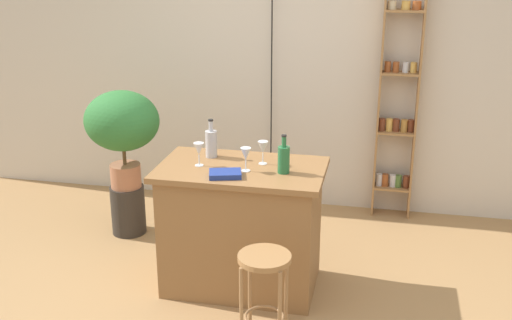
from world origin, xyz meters
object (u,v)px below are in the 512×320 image
object	(u,v)px
bar_stool	(264,279)
bottle_soda_blue	(211,143)
spice_shelf	(398,106)
cookbook	(225,174)
plant_stool	(128,209)
wine_glass_left	(246,155)
wine_glass_center	(199,149)
bottle_sauce_amber	(284,159)
wine_glass_right	(263,148)
potted_plant	(122,125)

from	to	relation	value
bar_stool	bottle_soda_blue	size ratio (longest dim) A/B	2.23
spice_shelf	cookbook	xyz separation A→B (m)	(-1.10, -1.70, -0.09)
spice_shelf	plant_stool	size ratio (longest dim) A/B	4.99
bottle_soda_blue	wine_glass_left	world-z (taller)	bottle_soda_blue
wine_glass_left	spice_shelf	bearing A→B (deg)	57.68
spice_shelf	wine_glass_center	size ratio (longest dim) A/B	12.77
cookbook	bottle_sauce_amber	bearing A→B (deg)	6.80
bottle_soda_blue	wine_glass_center	xyz separation A→B (m)	(-0.03, -0.20, 0.01)
bottle_sauce_amber	wine_glass_right	bearing A→B (deg)	139.69
spice_shelf	wine_glass_center	bearing A→B (deg)	-130.99
wine_glass_right	cookbook	size ratio (longest dim) A/B	0.78
potted_plant	bottle_sauce_amber	distance (m)	1.61
bar_stool	wine_glass_left	xyz separation A→B (m)	(-0.25, 0.62, 0.57)
spice_shelf	wine_glass_center	world-z (taller)	spice_shelf
bottle_soda_blue	wine_glass_center	distance (m)	0.20
spice_shelf	wine_glass_right	xyz separation A→B (m)	(-0.91, -1.41, 0.01)
potted_plant	wine_glass_center	size ratio (longest dim) A/B	5.02
wine_glass_center	potted_plant	bearing A→B (deg)	141.70
spice_shelf	bottle_soda_blue	xyz separation A→B (m)	(-1.30, -1.33, -0.00)
bar_stool	bottle_soda_blue	xyz separation A→B (m)	(-0.56, 0.85, 0.56)
wine_glass_right	plant_stool	bearing A→B (deg)	156.68
bar_stool	wine_glass_right	size ratio (longest dim) A/B	3.79
potted_plant	bottle_sauce_amber	xyz separation A→B (m)	(1.45, -0.70, 0.05)
plant_stool	wine_glass_center	distance (m)	1.37
potted_plant	wine_glass_center	world-z (taller)	potted_plant
bar_stool	wine_glass_center	xyz separation A→B (m)	(-0.59, 0.65, 0.57)
potted_plant	bottle_sauce_amber	size ratio (longest dim) A/B	3.12
bar_stool	cookbook	bearing A→B (deg)	126.69
bottle_sauce_amber	wine_glass_left	bearing A→B (deg)	-175.62
potted_plant	wine_glass_left	world-z (taller)	potted_plant
bottle_soda_blue	plant_stool	bearing A→B (deg)	151.68
spice_shelf	bottle_soda_blue	size ratio (longest dim) A/B	7.51
bar_stool	spice_shelf	distance (m)	2.38
bar_stool	cookbook	xyz separation A→B (m)	(-0.36, 0.49, 0.47)
wine_glass_center	plant_stool	bearing A→B (deg)	141.70
spice_shelf	cookbook	world-z (taller)	spice_shelf
cookbook	spice_shelf	bearing A→B (deg)	41.41
spice_shelf	wine_glass_left	bearing A→B (deg)	-122.32
bar_stool	bottle_sauce_amber	world-z (taller)	bottle_sauce_amber
bottle_sauce_amber	wine_glass_left	world-z (taller)	bottle_sauce_amber
bottle_soda_blue	cookbook	distance (m)	0.43
bottle_soda_blue	cookbook	size ratio (longest dim) A/B	1.33
spice_shelf	cookbook	distance (m)	2.03
plant_stool	cookbook	world-z (taller)	cookbook
wine_glass_right	potted_plant	bearing A→B (deg)	156.68
cookbook	potted_plant	bearing A→B (deg)	126.48
potted_plant	bottle_soda_blue	xyz separation A→B (m)	(0.89, -0.48, 0.05)
bottle_sauce_amber	cookbook	xyz separation A→B (m)	(-0.36, -0.15, -0.08)
cookbook	wine_glass_center	bearing A→B (deg)	128.12
spice_shelf	wine_glass_center	xyz separation A→B (m)	(-1.33, -1.53, 0.01)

